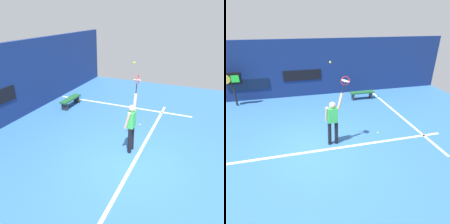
% 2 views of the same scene
% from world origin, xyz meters
% --- Properties ---
extents(ground_plane, '(18.00, 18.00, 0.00)m').
position_xyz_m(ground_plane, '(0.00, 0.00, 0.00)').
color(ground_plane, '#2D609E').
extents(court_baseline, '(10.00, 0.10, 0.01)m').
position_xyz_m(court_baseline, '(0.00, -0.12, 0.01)').
color(court_baseline, white).
rests_on(court_baseline, ground_plane).
extents(court_sideline, '(0.10, 7.00, 0.01)m').
position_xyz_m(court_sideline, '(4.31, 2.00, 0.01)').
color(court_sideline, white).
rests_on(court_sideline, ground_plane).
extents(tennis_player, '(0.63, 0.31, 1.98)m').
position_xyz_m(tennis_player, '(0.64, 0.21, 1.01)').
color(tennis_player, black).
rests_on(tennis_player, ground_plane).
extents(tennis_racket, '(0.38, 0.27, 0.63)m').
position_xyz_m(tennis_racket, '(1.07, 0.21, 2.37)').
color(tennis_racket, black).
extents(tennis_ball, '(0.07, 0.07, 0.07)m').
position_xyz_m(tennis_ball, '(0.57, 0.17, 3.04)').
color(tennis_ball, '#CCE033').
extents(court_bench, '(1.40, 0.36, 0.45)m').
position_xyz_m(court_bench, '(3.27, 4.29, 0.34)').
color(court_bench, '#1E592D').
rests_on(court_bench, ground_plane).
extents(water_bottle, '(0.07, 0.07, 0.24)m').
position_xyz_m(water_bottle, '(4.29, 4.29, 0.12)').
color(water_bottle, '#338CD8').
rests_on(water_bottle, ground_plane).
extents(spare_ball, '(0.07, 0.07, 0.07)m').
position_xyz_m(spare_ball, '(2.58, 0.46, 0.03)').
color(spare_ball, '#CCE033').
rests_on(spare_ball, ground_plane).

